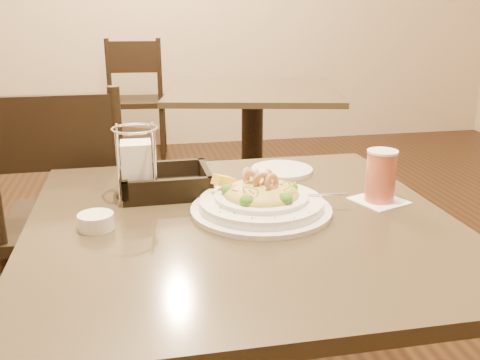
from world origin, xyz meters
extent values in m
cylinder|color=black|center=(0.00, 0.00, 0.36)|extent=(0.12, 0.12, 0.66)
cube|color=#4C3F2B|center=(0.00, 0.00, 0.70)|extent=(0.90, 0.90, 0.03)
cylinder|color=black|center=(0.43, 1.83, 0.01)|extent=(0.52, 0.52, 0.03)
cylinder|color=black|center=(0.43, 1.83, 0.36)|extent=(0.12, 0.12, 0.66)
cube|color=#4C3F2B|center=(0.43, 1.83, 0.70)|extent=(1.07, 1.07, 0.03)
cube|color=black|center=(-0.45, 0.72, 0.45)|extent=(0.42, 0.42, 0.04)
cylinder|color=black|center=(-0.27, 0.90, 0.21)|extent=(0.04, 0.04, 0.43)
cylinder|color=black|center=(-0.63, 0.90, 0.21)|extent=(0.04, 0.04, 0.43)
cylinder|color=black|center=(-0.27, 0.54, 0.21)|extent=(0.04, 0.04, 0.43)
cylinder|color=black|center=(-0.63, 0.54, 0.21)|extent=(0.04, 0.04, 0.43)
cylinder|color=black|center=(-0.27, 0.54, 0.70)|extent=(0.04, 0.04, 0.46)
cube|color=black|center=(-0.45, 0.54, 0.80)|extent=(0.36, 0.03, 0.22)
cube|color=black|center=(-0.19, 3.09, 0.45)|extent=(0.45, 0.45, 0.04)
cylinder|color=black|center=(0.00, 3.26, 0.21)|extent=(0.04, 0.04, 0.43)
cylinder|color=black|center=(-0.35, 3.29, 0.21)|extent=(0.04, 0.04, 0.43)
cylinder|color=black|center=(-0.02, 2.90, 0.21)|extent=(0.04, 0.04, 0.43)
cylinder|color=black|center=(-0.38, 2.93, 0.21)|extent=(0.04, 0.04, 0.43)
cylinder|color=black|center=(-0.02, 2.90, 0.70)|extent=(0.04, 0.04, 0.46)
cylinder|color=black|center=(-0.38, 2.93, 0.70)|extent=(0.04, 0.04, 0.46)
cube|color=black|center=(-0.20, 2.91, 0.80)|extent=(0.36, 0.06, 0.22)
cylinder|color=white|center=(0.05, 0.03, 0.72)|extent=(0.31, 0.31, 0.01)
cylinder|color=white|center=(0.05, 0.03, 0.74)|extent=(0.27, 0.27, 0.02)
cylinder|color=white|center=(0.05, 0.03, 0.75)|extent=(0.20, 0.20, 0.01)
ellipsoid|color=gold|center=(0.05, 0.03, 0.76)|extent=(0.17, 0.17, 0.06)
cube|color=yellow|center=(-0.02, 0.09, 0.77)|extent=(0.06, 0.05, 0.04)
cube|color=silver|center=(0.18, 0.02, 0.75)|extent=(0.11, 0.04, 0.01)
cube|color=silver|center=(0.12, 0.02, 0.76)|extent=(0.03, 0.03, 0.00)
torus|color=gold|center=(0.05, 0.03, 0.78)|extent=(0.04, 0.05, 0.03)
torus|color=gold|center=(0.05, 0.03, 0.77)|extent=(0.05, 0.05, 0.04)
torus|color=gold|center=(0.02, 0.00, 0.79)|extent=(0.05, 0.05, 0.03)
torus|color=gold|center=(0.05, 0.03, 0.77)|extent=(0.05, 0.05, 0.02)
torus|color=gold|center=(0.04, 0.06, 0.78)|extent=(0.04, 0.04, 0.03)
torus|color=gold|center=(0.00, 0.02, 0.78)|extent=(0.05, 0.05, 0.01)
torus|color=gold|center=(0.07, 0.07, 0.76)|extent=(0.04, 0.05, 0.03)
torus|color=gold|center=(0.02, 0.01, 0.76)|extent=(0.04, 0.03, 0.03)
torus|color=gold|center=(0.01, -0.02, 0.79)|extent=(0.04, 0.03, 0.03)
torus|color=gold|center=(0.06, 0.05, 0.78)|extent=(0.03, 0.04, 0.02)
torus|color=gold|center=(0.07, 0.02, 0.78)|extent=(0.03, 0.04, 0.03)
torus|color=gold|center=(0.02, 0.01, 0.78)|extent=(0.03, 0.03, 0.03)
torus|color=gold|center=(0.09, 0.00, 0.78)|extent=(0.04, 0.03, 0.03)
torus|color=gold|center=(0.03, 0.01, 0.77)|extent=(0.03, 0.04, 0.02)
torus|color=gold|center=(0.05, 0.05, 0.77)|extent=(0.04, 0.05, 0.03)
torus|color=gold|center=(0.09, 0.02, 0.77)|extent=(0.06, 0.05, 0.04)
torus|color=gold|center=(0.10, 0.00, 0.78)|extent=(0.04, 0.05, 0.03)
torus|color=gold|center=(0.09, -0.01, 0.78)|extent=(0.05, 0.05, 0.02)
torus|color=gold|center=(0.02, 0.02, 0.77)|extent=(0.04, 0.05, 0.03)
torus|color=gold|center=(0.02, -0.01, 0.78)|extent=(0.03, 0.03, 0.02)
torus|color=gold|center=(0.06, 0.07, 0.77)|extent=(0.04, 0.03, 0.01)
torus|color=tan|center=(0.07, 0.02, 0.80)|extent=(0.04, 0.05, 0.04)
torus|color=tan|center=(0.06, -0.01, 0.80)|extent=(0.04, 0.03, 0.04)
torus|color=tan|center=(0.04, 0.03, 0.80)|extent=(0.03, 0.04, 0.04)
torus|color=tan|center=(0.04, 0.01, 0.80)|extent=(0.04, 0.03, 0.04)
torus|color=tan|center=(0.02, 0.04, 0.80)|extent=(0.05, 0.04, 0.04)
torus|color=tan|center=(0.03, 0.03, 0.80)|extent=(0.04, 0.04, 0.04)
ellipsoid|color=#2A6116|center=(0.12, 0.04, 0.77)|extent=(0.03, 0.03, 0.02)
ellipsoid|color=#2A6116|center=(0.05, 0.10, 0.77)|extent=(0.03, 0.03, 0.03)
ellipsoid|color=#2A6116|center=(-0.02, 0.04, 0.77)|extent=(0.03, 0.03, 0.03)
ellipsoid|color=#2A6116|center=(0.01, -0.03, 0.77)|extent=(0.03, 0.03, 0.02)
ellipsoid|color=#2A6116|center=(0.08, -0.03, 0.77)|extent=(0.03, 0.03, 0.03)
cube|color=#266619|center=(0.10, 0.12, 0.75)|extent=(0.00, 0.00, 0.00)
cube|color=#266619|center=(0.00, -0.08, 0.75)|extent=(0.00, 0.00, 0.00)
cube|color=#266619|center=(-0.05, -0.03, 0.75)|extent=(0.00, 0.00, 0.00)
cube|color=#266619|center=(-0.03, -0.05, 0.75)|extent=(0.00, 0.00, 0.00)
cube|color=#266619|center=(-0.02, 0.12, 0.75)|extent=(0.00, 0.00, 0.00)
cube|color=#266619|center=(0.09, -0.09, 0.75)|extent=(0.00, 0.00, 0.00)
cube|color=#266619|center=(-0.04, 0.12, 0.75)|extent=(0.00, 0.00, 0.00)
cube|color=#266619|center=(0.16, 0.08, 0.75)|extent=(0.00, 0.00, 0.00)
cube|color=#266619|center=(0.05, -0.09, 0.75)|extent=(0.00, 0.00, 0.00)
cube|color=#266619|center=(0.02, 0.13, 0.75)|extent=(0.00, 0.00, 0.00)
cube|color=#266619|center=(-0.05, 0.07, 0.75)|extent=(0.00, 0.00, 0.00)
cube|color=#266619|center=(-0.05, -0.01, 0.75)|extent=(0.00, 0.00, 0.00)
cube|color=#266619|center=(0.14, -0.02, 0.75)|extent=(0.00, 0.00, 0.00)
cube|color=#266619|center=(0.13, -0.07, 0.75)|extent=(0.00, 0.00, 0.00)
cube|color=#266619|center=(0.07, 0.13, 0.75)|extent=(0.00, 0.00, 0.00)
cube|color=#266619|center=(0.04, 0.13, 0.75)|extent=(0.00, 0.00, 0.00)
cube|color=white|center=(0.33, 0.04, 0.72)|extent=(0.14, 0.14, 0.00)
cylinder|color=#C35E44|center=(0.33, 0.04, 0.78)|extent=(0.07, 0.07, 0.12)
cylinder|color=white|center=(0.33, 0.04, 0.84)|extent=(0.07, 0.07, 0.01)
cube|color=black|center=(-0.15, 0.20, 0.72)|extent=(0.21, 0.17, 0.02)
cube|color=black|center=(-0.05, 0.20, 0.75)|extent=(0.02, 0.17, 0.04)
cube|color=black|center=(-0.24, 0.20, 0.75)|extent=(0.02, 0.17, 0.04)
cube|color=black|center=(-0.15, 0.28, 0.75)|extent=(0.21, 0.02, 0.04)
cube|color=black|center=(-0.15, 0.12, 0.75)|extent=(0.21, 0.02, 0.04)
cylinder|color=silver|center=(-0.21, 0.18, 0.72)|extent=(0.11, 0.11, 0.01)
torus|color=silver|center=(-0.21, 0.18, 0.88)|extent=(0.11, 0.11, 0.01)
cube|color=white|center=(-0.21, 0.18, 0.79)|extent=(0.07, 0.07, 0.13)
cylinder|color=silver|center=(-0.26, 0.13, 0.80)|extent=(0.01, 0.01, 0.17)
cylinder|color=silver|center=(-0.17, 0.13, 0.80)|extent=(0.01, 0.01, 0.17)
cylinder|color=silver|center=(-0.26, 0.22, 0.80)|extent=(0.01, 0.01, 0.17)
cylinder|color=silver|center=(-0.17, 0.22, 0.80)|extent=(0.01, 0.01, 0.17)
cylinder|color=white|center=(0.17, 0.31, 0.72)|extent=(0.20, 0.20, 0.01)
cylinder|color=white|center=(-0.30, 0.00, 0.73)|extent=(0.08, 0.08, 0.03)
camera|label=1|loc=(-0.21, -1.04, 1.15)|focal=40.00mm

